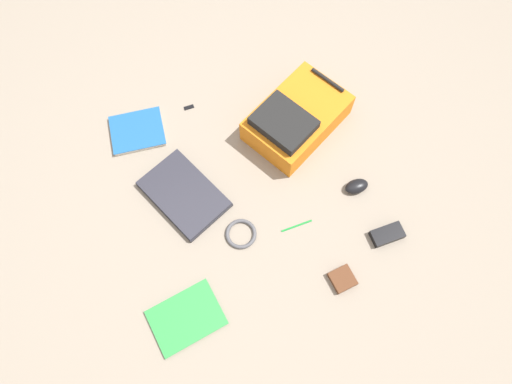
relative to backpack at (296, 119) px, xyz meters
name	(u,v)px	position (x,y,z in m)	size (l,w,h in m)	color
ground_plane	(246,191)	(0.19, -0.33, -0.07)	(3.67, 3.67, 0.00)	gray
backpack	(296,119)	(0.00, 0.00, 0.00)	(0.44, 0.51, 0.17)	orange
laptop	(184,194)	(0.10, -0.57, -0.06)	(0.41, 0.34, 0.03)	#24242C
book_blue	(186,318)	(0.57, -0.75, -0.07)	(0.21, 0.28, 0.01)	silver
book_manual	(137,131)	(-0.27, -0.65, -0.06)	(0.24, 0.26, 0.02)	silver
computer_mouse	(357,186)	(0.38, 0.10, -0.05)	(0.06, 0.10, 0.04)	black
cable_coil	(241,234)	(0.36, -0.42, -0.07)	(0.13, 0.13, 0.02)	#4C4C51
power_brick	(387,234)	(0.61, 0.11, -0.06)	(0.07, 0.13, 0.03)	black
pen_black	(297,226)	(0.42, -0.20, -0.07)	(0.01, 0.01, 0.13)	#198C33
earbud_pouch	(342,279)	(0.69, -0.14, -0.06)	(0.09, 0.09, 0.03)	#59331E
usb_stick	(189,107)	(-0.30, -0.39, -0.07)	(0.02, 0.04, 0.01)	black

